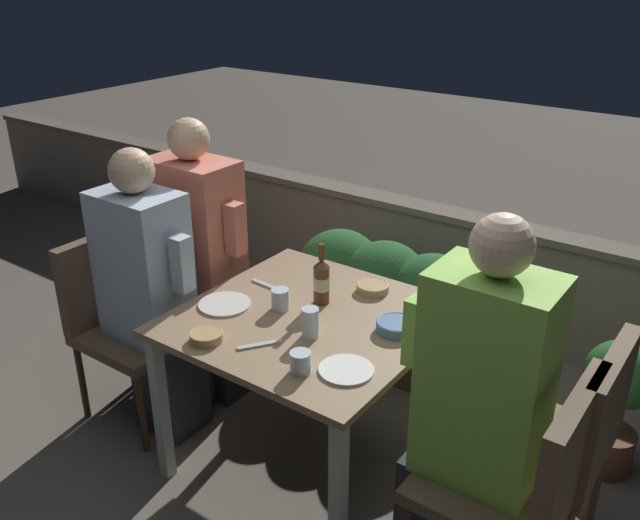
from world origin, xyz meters
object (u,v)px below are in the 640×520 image
object	(u,v)px
person_blue_shirt	(151,294)
beer_bottle	(322,281)
chair_left_far	(176,281)
potted_plant	(619,394)
person_coral_top	(203,261)
chair_left_near	(124,309)
person_green_blouse	(473,409)
chair_right_near	(527,475)
chair_right_far	(565,430)

from	to	relation	value
person_blue_shirt	beer_bottle	xyz separation A→B (m)	(0.71, 0.30, 0.15)
chair_left_far	potted_plant	bearing A→B (deg)	14.63
person_coral_top	chair_left_near	bearing A→B (deg)	-116.66
chair_left_near	person_coral_top	world-z (taller)	person_coral_top
chair_left_near	person_green_blouse	xyz separation A→B (m)	(1.71, 0.03, 0.17)
chair_left_far	person_green_blouse	distance (m)	1.77
chair_left_near	chair_right_near	distance (m)	1.91
potted_plant	person_blue_shirt	bearing A→B (deg)	-153.95
beer_bottle	potted_plant	world-z (taller)	beer_bottle
beer_bottle	potted_plant	size ratio (longest dim) A/B	0.43
chair_left_far	beer_bottle	bearing A→B (deg)	-3.08
person_blue_shirt	person_coral_top	xyz separation A→B (m)	(-0.03, 0.35, 0.02)
chair_left_far	person_coral_top	size ratio (longest dim) A/B	0.64
beer_bottle	chair_left_near	bearing A→B (deg)	-161.73
person_blue_shirt	chair_right_near	world-z (taller)	person_blue_shirt
person_green_blouse	chair_left_near	bearing A→B (deg)	-179.14
person_blue_shirt	chair_right_far	size ratio (longest dim) A/B	1.51
person_coral_top	person_green_blouse	world-z (taller)	person_coral_top
potted_plant	chair_left_near	bearing A→B (deg)	-156.27
person_blue_shirt	person_coral_top	distance (m)	0.35
chair_left_near	beer_bottle	xyz separation A→B (m)	(0.91, 0.30, 0.29)
chair_left_near	chair_right_near	world-z (taller)	same
chair_left_far	chair_right_far	size ratio (longest dim) A/B	1.00
chair_right_far	beer_bottle	world-z (taller)	beer_bottle
person_blue_shirt	potted_plant	distance (m)	2.03
potted_plant	chair_right_near	bearing A→B (deg)	-96.29
chair_right_near	potted_plant	bearing A→B (deg)	83.71
person_green_blouse	chair_right_far	size ratio (longest dim) A/B	1.57
person_green_blouse	chair_right_far	bearing A→B (deg)	51.79
person_blue_shirt	beer_bottle	size ratio (longest dim) A/B	5.04
chair_left_far	person_coral_top	world-z (taller)	person_coral_top
person_coral_top	potted_plant	size ratio (longest dim) A/B	2.25
person_coral_top	chair_right_far	bearing A→B (deg)	-1.12
chair_left_near	chair_right_far	xyz separation A→B (m)	(1.94, 0.32, 0.00)
person_blue_shirt	chair_right_near	xyz separation A→B (m)	(1.71, 0.03, -0.14)
chair_right_near	person_green_blouse	distance (m)	0.26
person_green_blouse	potted_plant	size ratio (longest dim) A/B	2.25
chair_right_far	chair_right_near	bearing A→B (deg)	-95.48
person_coral_top	person_green_blouse	size ratio (longest dim) A/B	1.00
chair_left_near	person_blue_shirt	size ratio (longest dim) A/B	0.66
person_green_blouse	beer_bottle	world-z (taller)	person_green_blouse
chair_left_near	chair_right_far	world-z (taller)	same
beer_bottle	person_coral_top	bearing A→B (deg)	176.07
person_coral_top	chair_right_near	world-z (taller)	person_coral_top
person_green_blouse	potted_plant	world-z (taller)	person_green_blouse
chair_left_near	person_green_blouse	size ratio (longest dim) A/B	0.64
person_blue_shirt	beer_bottle	bearing A→B (deg)	23.01
person_coral_top	chair_right_far	size ratio (longest dim) A/B	1.57
person_coral_top	beer_bottle	world-z (taller)	person_coral_top
chair_right_near	person_green_blouse	size ratio (longest dim) A/B	0.64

